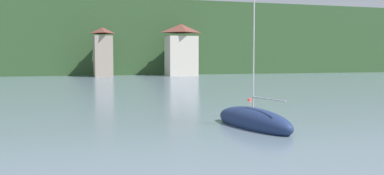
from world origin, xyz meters
The scene contains 5 objects.
wooded_hillside centered at (-23.16, 136.46, 6.81)m, with size 352.00×59.76×35.03m.
shore_building_westcentral centered at (0.00, 96.84, 4.59)m, with size 3.50×5.35×9.43m.
shore_building_central centered at (15.55, 96.78, 5.06)m, with size 6.10×5.23×10.43m.
sailboat_mid_3 centered at (2.24, 34.25, 0.33)m, with size 2.60×6.19×8.30m.
mooring_buoy_near centered at (7.89, 46.99, 0.00)m, with size 0.38×0.38×0.38m, color red.
Camera 1 is at (-6.86, 14.84, 3.54)m, focal length 39.23 mm.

